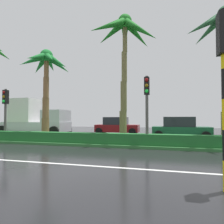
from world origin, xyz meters
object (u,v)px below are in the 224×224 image
(traffic_signal_median_right, at_px, (147,97))
(car_in_traffic_leading, at_px, (117,126))
(palm_tree_centre_left, at_px, (46,69))
(palm_tree_centre, at_px, (124,39))
(box_truck_lead, at_px, (35,119))
(car_in_traffic_second, at_px, (180,128))
(traffic_signal_median_left, at_px, (5,105))

(traffic_signal_median_right, relative_size, car_in_traffic_leading, 0.88)
(palm_tree_centre_left, height_order, palm_tree_centre, palm_tree_centre)
(palm_tree_centre_left, bearing_deg, box_truck_lead, 134.42)
(box_truck_lead, bearing_deg, car_in_traffic_second, 0.11)
(palm_tree_centre_left, xyz_separation_m, traffic_signal_median_left, (-2.38, -1.22, -2.64))
(traffic_signal_median_right, bearing_deg, palm_tree_centre, 134.36)
(palm_tree_centre_left, relative_size, palm_tree_centre, 0.78)
(palm_tree_centre_left, xyz_separation_m, car_in_traffic_second, (9.40, 3.80, -4.37))
(palm_tree_centre, xyz_separation_m, car_in_traffic_second, (3.68, 3.71, -5.99))
(car_in_traffic_leading, bearing_deg, box_truck_lead, -157.30)
(palm_tree_centre, height_order, car_in_traffic_second, palm_tree_centre)
(box_truck_lead, xyz_separation_m, car_in_traffic_leading, (7.30, 3.06, -0.72))
(box_truck_lead, relative_size, car_in_traffic_leading, 1.49)
(traffic_signal_median_right, relative_size, box_truck_lead, 0.59)
(palm_tree_centre_left, xyz_separation_m, palm_tree_centre, (5.72, 0.09, 1.62))
(palm_tree_centre, xyz_separation_m, box_truck_lead, (-9.42, 3.69, -5.27))
(car_in_traffic_second, bearing_deg, palm_tree_centre, -134.73)
(palm_tree_centre_left, height_order, traffic_signal_median_left, palm_tree_centre_left)
(box_truck_lead, height_order, car_in_traffic_leading, box_truck_lead)
(traffic_signal_median_right, height_order, car_in_traffic_second, traffic_signal_median_right)
(car_in_traffic_leading, bearing_deg, car_in_traffic_second, -27.63)
(palm_tree_centre_left, distance_m, car_in_traffic_leading, 8.87)
(box_truck_lead, distance_m, car_in_traffic_leading, 7.95)
(car_in_traffic_leading, bearing_deg, palm_tree_centre_left, -117.84)
(traffic_signal_median_left, height_order, traffic_signal_median_right, traffic_signal_median_right)
(palm_tree_centre, relative_size, car_in_traffic_second, 1.93)
(box_truck_lead, bearing_deg, traffic_signal_median_left, -75.27)
(palm_tree_centre, distance_m, traffic_signal_median_left, 9.25)
(palm_tree_centre, distance_m, car_in_traffic_leading, 9.26)
(traffic_signal_median_left, xyz_separation_m, car_in_traffic_leading, (5.99, 8.05, -1.72))
(car_in_traffic_leading, xyz_separation_m, car_in_traffic_second, (5.79, -3.03, 0.00))
(box_truck_lead, distance_m, car_in_traffic_second, 13.12)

